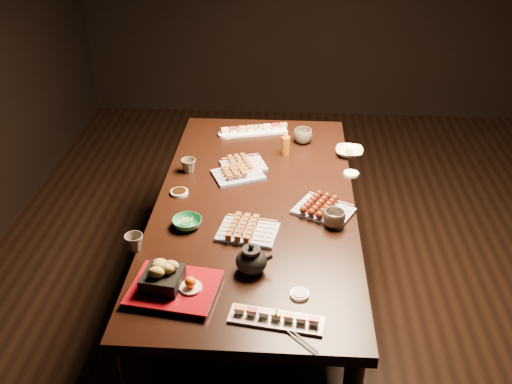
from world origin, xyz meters
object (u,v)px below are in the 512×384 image
at_px(edamame_bowl_green, 187,223).
at_px(tempura_tray, 174,279).
at_px(sushi_platter_near, 276,317).
at_px(condiment_bottle, 286,143).
at_px(yakitori_plate_center, 238,171).
at_px(yakitori_plate_left, 244,162).
at_px(teacup_near_left, 134,243).
at_px(yakitori_plate_right, 248,228).
at_px(teacup_mid_right, 334,219).
at_px(teacup_far_left, 188,166).
at_px(teacup_far_right, 303,136).
at_px(sushi_platter_far, 254,129).
at_px(teapot, 251,258).
at_px(edamame_bowl_cream, 349,152).
at_px(dining_table, 255,266).

height_order(edamame_bowl_green, tempura_tray, tempura_tray).
relative_size(sushi_platter_near, condiment_bottle, 2.44).
distance_m(yakitori_plate_center, edamame_bowl_green, 0.48).
relative_size(yakitori_plate_left, teacup_near_left, 2.85).
height_order(yakitori_plate_right, edamame_bowl_green, yakitori_plate_right).
relative_size(yakitori_plate_center, teacup_mid_right, 2.50).
xyz_separation_m(sushi_platter_near, condiment_bottle, (0.01, 1.23, 0.05)).
xyz_separation_m(sushi_platter_near, tempura_tray, (-0.37, 0.13, 0.04)).
height_order(sushi_platter_near, teacup_near_left, teacup_near_left).
distance_m(sushi_platter_near, yakitori_plate_right, 0.52).
bearing_deg(teacup_far_left, teacup_far_right, 32.33).
distance_m(sushi_platter_far, teacup_far_left, 0.56).
relative_size(yakitori_plate_left, tempura_tray, 0.69).
distance_m(teacup_far_left, condiment_bottle, 0.52).
height_order(sushi_platter_near, yakitori_plate_left, yakitori_plate_left).
xyz_separation_m(edamame_bowl_green, teacup_near_left, (-0.18, -0.17, 0.02)).
height_order(yakitori_plate_left, teacup_far_left, teacup_far_left).
bearing_deg(tempura_tray, sushi_platter_near, -10.97).
distance_m(teacup_far_left, teapot, 0.83).
height_order(teacup_far_right, teapot, teapot).
distance_m(edamame_bowl_green, teacup_far_left, 0.48).
bearing_deg(edamame_bowl_green, teapot, -43.23).
relative_size(yakitori_plate_left, teacup_mid_right, 2.28).
bearing_deg(condiment_bottle, yakitori_plate_left, -143.99).
relative_size(edamame_bowl_cream, condiment_bottle, 1.06).
relative_size(yakitori_plate_center, edamame_bowl_green, 1.88).
distance_m(dining_table, teapot, 0.66).
distance_m(yakitori_plate_right, teacup_far_right, 0.90).
bearing_deg(condiment_bottle, yakitori_plate_right, -101.16).
height_order(edamame_bowl_green, teapot, teapot).
bearing_deg(dining_table, teapot, -77.48).
xyz_separation_m(dining_table, edamame_bowl_green, (-0.28, -0.22, 0.39)).
bearing_deg(teacup_far_right, yakitori_plate_center, -129.36).
height_order(sushi_platter_near, tempura_tray, tempura_tray).
bearing_deg(yakitori_plate_center, teacup_far_right, 26.99).
relative_size(sushi_platter_near, edamame_bowl_green, 2.62).
xyz_separation_m(edamame_bowl_green, teacup_far_right, (0.50, 0.83, 0.02)).
height_order(yakitori_plate_right, teacup_mid_right, teacup_mid_right).
distance_m(teacup_near_left, teacup_far_left, 0.66).
distance_m(edamame_bowl_green, teacup_near_left, 0.25).
relative_size(yakitori_plate_center, teacup_far_left, 3.17).
relative_size(sushi_platter_near, teacup_far_right, 3.28).
distance_m(dining_table, yakitori_plate_center, 0.47).
bearing_deg(edamame_bowl_green, sushi_platter_near, -53.74).
bearing_deg(sushi_platter_near, teacup_far_left, 123.35).
bearing_deg(teacup_mid_right, yakitori_plate_left, 130.77).
xyz_separation_m(teacup_near_left, teacup_far_right, (0.68, 1.00, 0.00)).
xyz_separation_m(teacup_mid_right, teacup_far_right, (-0.13, 0.79, 0.00)).
height_order(teacup_near_left, teacup_far_right, teacup_far_right).
relative_size(yakitori_plate_center, yakitori_plate_right, 0.97).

